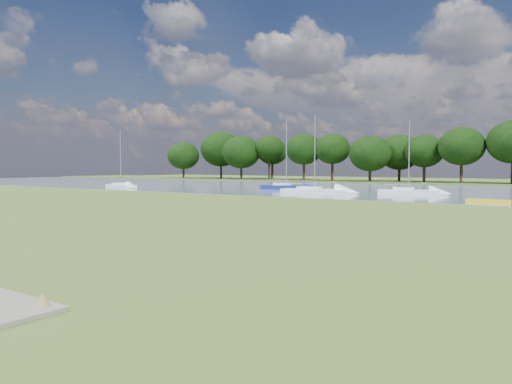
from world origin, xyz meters
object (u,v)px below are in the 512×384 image
Objects in this scene: sailboat_1 at (314,189)px; sailboat_4 at (286,186)px; kayak at (488,201)px; sailboat_0 at (408,190)px; sailboat_2 at (121,185)px.

sailboat_4 reaches higher than sailboat_1.
kayak is 0.39× the size of sailboat_1.
sailboat_0 is 9.82m from sailboat_1.
sailboat_0 is (-9.29, 8.87, 0.28)m from kayak.
sailboat_0 reaches higher than kayak.
sailboat_1 is (-9.09, -3.72, -0.01)m from sailboat_0.
sailboat_1 is 0.94× the size of sailboat_4.
sailboat_1 is at bearing -61.15° from sailboat_4.
sailboat_1 is 27.90m from sailboat_2.
sailboat_2 is at bearing 172.20° from sailboat_1.
sailboat_1 is 1.09× the size of sailboat_2.
kayak is at bearing -60.33° from sailboat_0.
sailboat_2 is (-46.07, 1.78, 0.25)m from kayak.
sailboat_4 is (20.49, 9.24, 0.07)m from sailboat_2.
sailboat_4 reaches higher than sailboat_2.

